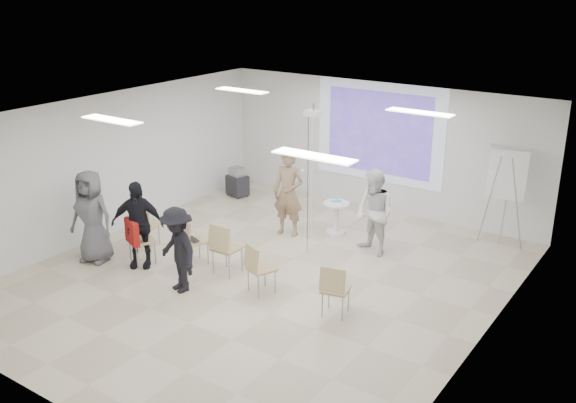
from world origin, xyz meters
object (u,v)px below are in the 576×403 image
Objects in this scene: pedestal_table at (336,216)px; laptop at (196,239)px; player_right at (375,208)px; chair_far_left at (144,224)px; chair_center at (224,245)px; audience_mid at (177,244)px; chair_right_far at (334,287)px; flipchart_easel at (507,174)px; audience_left at (137,218)px; av_cart at (237,183)px; chair_left_mid at (137,237)px; player_left at (288,187)px; audience_outer at (91,211)px; chair_right_inner at (258,265)px; chair_left_inner at (191,238)px.

pedestal_table reaches higher than laptop.
player_right is 4.62m from chair_far_left.
audience_mid is at bearing -105.95° from chair_center.
flipchart_easel is at bearing 60.77° from chair_right_far.
player_right is 4.56m from audience_left.
pedestal_table is 0.99× the size of av_cart.
chair_left_mid is 1.75m from chair_center.
player_left is 3.23m from audience_mid.
pedestal_table is at bearing 37.37° from audience_outer.
audience_left is at bearing -122.40° from pedestal_table.
audience_mid is at bearing -128.07° from chair_right_inner.
chair_right_inner is at bearing -84.78° from pedestal_table.
pedestal_table is 3.59m from chair_right_far.
chair_center is at bearing 7.19° from audience_outer.
av_cart is at bearing 83.89° from chair_far_left.
chair_left_inner is 0.45× the size of flipchart_easel.
player_right is 3.95m from audience_mid.
audience_left is 4.45m from av_cart.
player_left is 2.33× the size of chair_right_inner.
av_cart is at bearing 130.23° from chair_right_far.
flipchart_easel is at bearing 63.20° from chair_left_inner.
player_right is 0.91× the size of flipchart_easel.
flipchart_easel is at bearing 17.67° from player_left.
audience_outer reaches higher than av_cart.
chair_left_inner is 1.26× the size of av_cart.
av_cart is (-0.15, 4.60, -0.68)m from audience_outer.
player_left is 2.26× the size of chair_left_inner.
flipchart_easel reaches higher than player_right.
audience_outer reaches higher than laptop.
audience_outer is (-3.14, -3.86, 0.63)m from pedestal_table.
audience_mid is 5.20m from av_cart.
chair_left_mid is 0.46× the size of flipchart_easel.
av_cart is at bearing 125.01° from chair_center.
player_right is 2.11× the size of chair_right_inner.
player_right reaches higher than chair_left_inner.
player_left reaches higher than chair_left_mid.
chair_far_left is 1.25× the size of av_cart.
player_right is at bearing -1.61° from av_cart.
chair_left_mid is at bearing 57.48° from laptop.
player_left is 1.09× the size of audience_left.
player_left is 2.09× the size of chair_center.
chair_left_mid is 1.01m from audience_outer.
chair_center is 4.52m from av_cart.
chair_right_far is 0.47× the size of audience_left.
chair_center is (1.65, 0.58, 0.03)m from chair_left_mid.
chair_right_inner is 2.60m from audience_left.
chair_left_mid is 0.54× the size of audience_mid.
player_right reaches higher than chair_far_left.
player_left reaches higher than pedestal_table.
chair_right_far is at bearing -4.87° from audience_outer.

